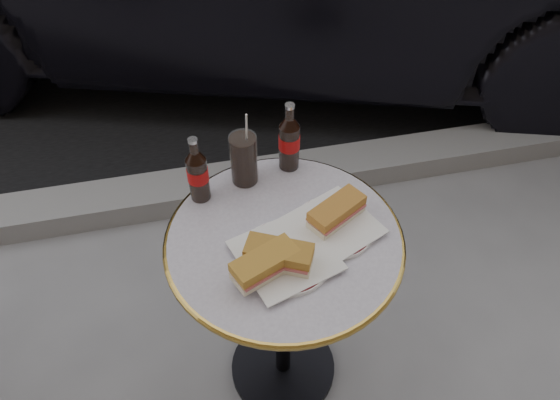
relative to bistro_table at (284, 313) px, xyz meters
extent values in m
plane|color=gray|center=(0.00, 0.00, -0.37)|extent=(80.00, 80.00, 0.00)
cube|color=gray|center=(0.00, 0.90, -0.32)|extent=(40.00, 0.20, 0.12)
cylinder|color=white|center=(-0.01, -0.07, 0.37)|extent=(0.26, 0.26, 0.01)
cylinder|color=white|center=(0.13, 0.00, 0.37)|extent=(0.26, 0.26, 0.01)
cube|color=#B8812E|center=(-0.07, -0.11, 0.41)|extent=(0.18, 0.13, 0.06)
cube|color=#AA742B|center=(-0.03, -0.09, 0.41)|extent=(0.18, 0.14, 0.06)
cube|color=#B3732D|center=(0.14, 0.02, 0.40)|extent=(0.17, 0.14, 0.05)
cylinder|color=black|center=(-0.06, 0.23, 0.44)|extent=(0.10, 0.10, 0.16)
camera|label=1|loc=(-0.20, -0.87, 1.45)|focal=35.00mm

